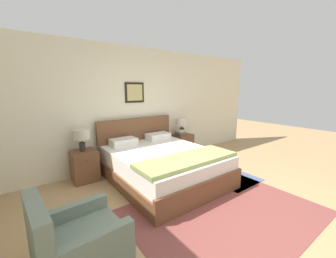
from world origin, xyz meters
name	(u,v)px	position (x,y,z in m)	size (l,w,h in m)	color
ground_plane	(232,219)	(0.00, 0.00, 0.00)	(16.00, 16.00, 0.00)	tan
wall_back	(135,107)	(0.00, 2.70, 1.30)	(7.65, 0.09, 2.60)	beige
area_rug_main	(224,212)	(0.05, 0.17, 0.00)	(2.60, 1.96, 0.01)	brown
area_rug_bedside	(226,175)	(1.08, 0.95, 0.00)	(0.87, 1.17, 0.01)	#47567F
bed	(163,164)	(-0.03, 1.55, 0.31)	(1.77, 2.15, 1.07)	brown
armchair	(77,247)	(-1.84, 0.36, 0.28)	(0.80, 0.73, 0.83)	slate
nightstand_near_window	(85,166)	(-1.23, 2.41, 0.29)	(0.45, 0.45, 0.58)	brown
nightstand_by_door	(182,145)	(1.17, 2.41, 0.29)	(0.45, 0.45, 0.58)	brown
table_lamp_near_window	(81,136)	(-1.24, 2.41, 0.87)	(0.30, 0.30, 0.41)	#2D2823
table_lamp_by_door	(182,123)	(1.16, 2.41, 0.87)	(0.30, 0.30, 0.41)	#2D2823
book_thick_bottom	(180,134)	(1.07, 2.36, 0.59)	(0.18, 0.26, 0.03)	#B7332D
book_hardcover_middle	(180,133)	(1.07, 2.36, 0.62)	(0.21, 0.25, 0.03)	#335693
book_novel_upper	(180,132)	(1.07, 2.36, 0.65)	(0.21, 0.26, 0.03)	#4C7551
book_slim_near_top	(180,131)	(1.07, 2.36, 0.69)	(0.19, 0.21, 0.04)	beige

